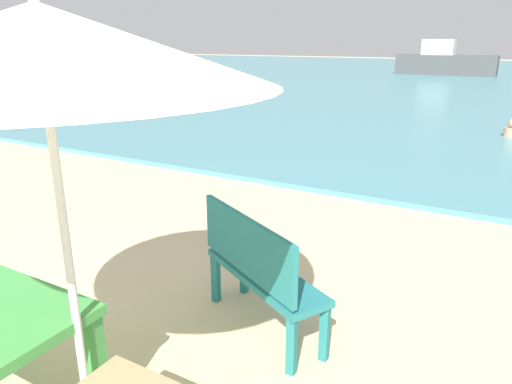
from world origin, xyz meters
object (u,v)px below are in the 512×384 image
at_px(patio_umbrella, 40,46).
at_px(swimmer_person, 512,130).
at_px(bench_teal_center, 257,266).
at_px(boat_cargo_ship, 445,62).

xyz_separation_m(patio_umbrella, swimmer_person, (1.61, 10.50, -1.88)).
height_order(bench_teal_center, swimmer_person, bench_teal_center).
xyz_separation_m(patio_umbrella, bench_teal_center, (0.29, 1.38, -1.58)).
relative_size(patio_umbrella, swimmer_person, 5.61).
distance_m(bench_teal_center, boat_cargo_ship, 29.04).
relative_size(bench_teal_center, swimmer_person, 2.99).
bearing_deg(swimmer_person, patio_umbrella, -98.72).
distance_m(bench_teal_center, swimmer_person, 9.22).
xyz_separation_m(bench_teal_center, swimmer_person, (1.32, 9.12, -0.30)).
height_order(swimmer_person, boat_cargo_ship, boat_cargo_ship).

